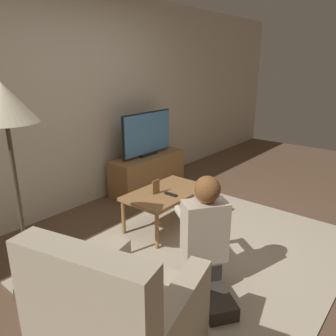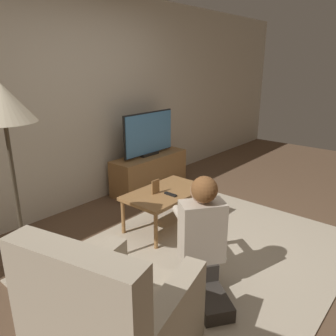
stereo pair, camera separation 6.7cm
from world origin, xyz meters
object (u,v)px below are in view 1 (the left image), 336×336
(tv, at_px, (147,134))
(floor_lamp, at_px, (5,115))
(coffee_table, at_px, (166,195))
(armchair, at_px, (123,328))
(person_kneeling, at_px, (206,236))

(tv, relative_size, floor_lamp, 0.56)
(tv, distance_m, coffee_table, 1.26)
(floor_lamp, relative_size, armchair, 1.66)
(coffee_table, bearing_deg, person_kneeling, -124.03)
(person_kneeling, bearing_deg, floor_lamp, -13.64)
(floor_lamp, xyz_separation_m, armchair, (-0.02, -1.11, -1.12))
(tv, xyz_separation_m, floor_lamp, (-2.24, -0.79, 0.61))
(tv, height_order, person_kneeling, tv)
(coffee_table, relative_size, armchair, 0.93)
(armchair, bearing_deg, floor_lamp, -14.55)
(armchair, bearing_deg, person_kneeling, -100.99)
(person_kneeling, bearing_deg, tv, -89.95)
(coffee_table, distance_m, person_kneeling, 1.10)
(armchair, distance_m, person_kneeling, 0.94)
(tv, xyz_separation_m, person_kneeling, (-1.34, -1.85, -0.33))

